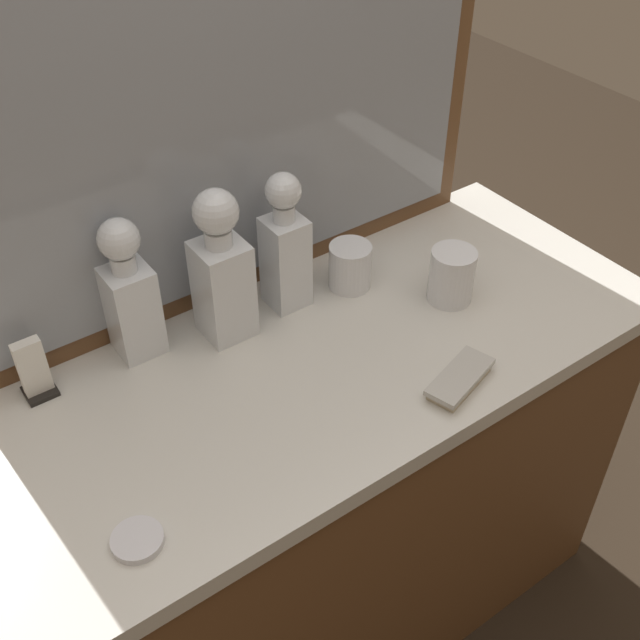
# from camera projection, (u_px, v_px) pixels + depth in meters

# --- Properties ---
(ground_plane) EXTENTS (6.00, 6.00, 0.00)m
(ground_plane) POSITION_uv_depth(u_px,v_px,m) (320.00, 606.00, 1.88)
(ground_plane) COLOR #2D2319
(dresser) EXTENTS (1.28, 0.54, 0.82)m
(dresser) POSITION_uv_depth(u_px,v_px,m) (320.00, 501.00, 1.61)
(dresser) COLOR brown
(dresser) RESTS_ON ground_plane
(dresser_mirror) EXTENTS (1.06, 0.03, 0.75)m
(dresser_mirror) POSITION_uv_depth(u_px,v_px,m) (230.00, 101.00, 1.26)
(dresser_mirror) COLOR brown
(dresser_mirror) RESTS_ON dresser
(crystal_decanter_far_left) EXTENTS (0.07, 0.07, 0.27)m
(crystal_decanter_far_left) POSITION_uv_depth(u_px,v_px,m) (285.00, 254.00, 1.39)
(crystal_decanter_far_left) COLOR white
(crystal_decanter_far_left) RESTS_ON dresser
(crystal_decanter_right) EXTENTS (0.08, 0.08, 0.26)m
(crystal_decanter_right) POSITION_uv_depth(u_px,v_px,m) (131.00, 301.00, 1.30)
(crystal_decanter_right) COLOR white
(crystal_decanter_right) RESTS_ON dresser
(crystal_decanter_center) EXTENTS (0.08, 0.08, 0.29)m
(crystal_decanter_center) POSITION_uv_depth(u_px,v_px,m) (222.00, 278.00, 1.33)
(crystal_decanter_center) COLOR white
(crystal_decanter_center) RESTS_ON dresser
(crystal_tumbler_right) EXTENTS (0.08, 0.08, 0.09)m
(crystal_tumbler_right) POSITION_uv_depth(u_px,v_px,m) (350.00, 268.00, 1.48)
(crystal_tumbler_right) COLOR white
(crystal_tumbler_right) RESTS_ON dresser
(crystal_tumbler_center) EXTENTS (0.08, 0.08, 0.10)m
(crystal_tumbler_center) POSITION_uv_depth(u_px,v_px,m) (451.00, 277.00, 1.44)
(crystal_tumbler_center) COLOR white
(crystal_tumbler_center) RESTS_ON dresser
(silver_brush_center) EXTENTS (0.15, 0.09, 0.02)m
(silver_brush_center) POSITION_uv_depth(u_px,v_px,m) (460.00, 379.00, 1.29)
(silver_brush_center) COLOR #B7A88C
(silver_brush_center) RESTS_ON dresser
(porcelain_dish) EXTENTS (0.07, 0.07, 0.01)m
(porcelain_dish) POSITION_uv_depth(u_px,v_px,m) (137.00, 540.00, 1.06)
(porcelain_dish) COLOR silver
(porcelain_dish) RESTS_ON dresser
(napkin_holder) EXTENTS (0.05, 0.05, 0.11)m
(napkin_holder) POSITION_uv_depth(u_px,v_px,m) (34.00, 372.00, 1.25)
(napkin_holder) COLOR black
(napkin_holder) RESTS_ON dresser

